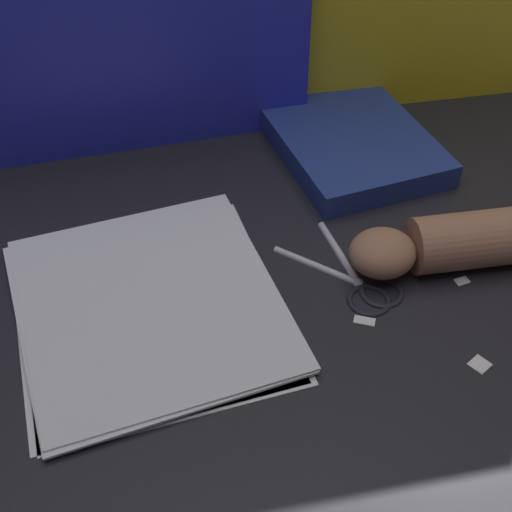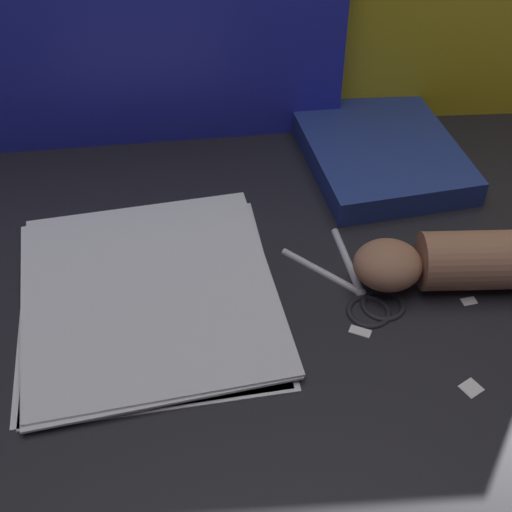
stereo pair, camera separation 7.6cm
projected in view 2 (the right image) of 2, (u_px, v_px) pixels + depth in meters
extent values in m
plane|color=black|center=(270.00, 303.00, 0.80)|extent=(6.00, 6.00, 0.00)
cube|color=white|center=(146.00, 298.00, 0.80)|extent=(0.28, 0.31, 0.00)
cube|color=white|center=(152.00, 297.00, 0.80)|extent=(0.28, 0.31, 0.00)
cube|color=white|center=(147.00, 295.00, 0.79)|extent=(0.29, 0.32, 0.00)
cube|color=white|center=(150.00, 290.00, 0.79)|extent=(0.28, 0.31, 0.00)
cube|color=navy|center=(380.00, 152.00, 0.98)|extent=(0.20, 0.25, 0.04)
sphere|color=silver|center=(361.00, 291.00, 0.80)|extent=(0.01, 0.01, 0.01)
cylinder|color=silver|center=(321.00, 269.00, 0.83)|extent=(0.08, 0.09, 0.01)
torus|color=black|center=(383.00, 303.00, 0.79)|extent=(0.07, 0.07, 0.01)
cylinder|color=silver|center=(347.00, 258.00, 0.84)|extent=(0.01, 0.11, 0.01)
torus|color=black|center=(369.00, 309.00, 0.78)|extent=(0.05, 0.05, 0.01)
cylinder|color=#A87556|center=(508.00, 259.00, 0.80)|extent=(0.20, 0.10, 0.07)
ellipsoid|color=#A87556|center=(386.00, 262.00, 0.79)|extent=(0.09, 0.08, 0.05)
cube|color=white|center=(469.00, 301.00, 0.80)|extent=(0.02, 0.01, 0.00)
cube|color=white|center=(360.00, 331.00, 0.76)|extent=(0.03, 0.02, 0.00)
cube|color=white|center=(471.00, 388.00, 0.71)|extent=(0.02, 0.02, 0.00)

